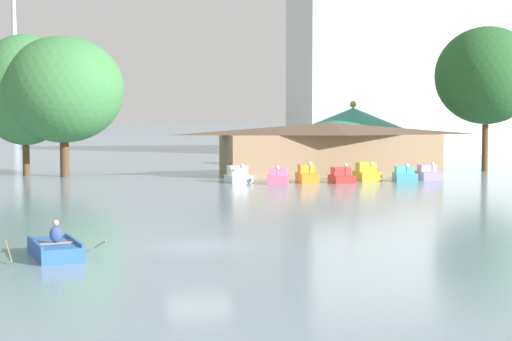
{
  "coord_description": "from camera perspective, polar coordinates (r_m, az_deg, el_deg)",
  "views": [
    {
      "loc": [
        -4.66,
        -29.57,
        4.85
      ],
      "look_at": [
        5.9,
        15.38,
        1.87
      ],
      "focal_mm": 54.63,
      "sensor_mm": 36.0,
      "label": 1
    }
  ],
  "objects": [
    {
      "name": "rowboat_with_rower",
      "position": [
        28.66,
        -14.51,
        -5.58
      ],
      "size": [
        3.53,
        3.45,
        1.36
      ],
      "rotation": [
        0.0,
        0.0,
        1.77
      ],
      "color": "#2D60AD",
      "rests_on": "ground"
    },
    {
      "name": "pedal_boat_red",
      "position": [
        61.09,
        6.29,
        -0.44
      ],
      "size": [
        1.74,
        2.39,
        1.59
      ],
      "rotation": [
        0.0,
        0.0,
        -1.61
      ],
      "color": "red",
      "rests_on": "ground"
    },
    {
      "name": "shoreline_tree_tall_left",
      "position": [
        70.93,
        -16.57,
        5.67
      ],
      "size": [
        8.36,
        8.36,
        12.31
      ],
      "color": "brown",
      "rests_on": "ground"
    },
    {
      "name": "distant_broadcast_tower",
      "position": [
        384.77,
        -17.34,
        11.75
      ],
      "size": [
        7.08,
        7.08,
        140.87
      ],
      "color": "#B7BCC6",
      "rests_on": "ground"
    },
    {
      "name": "boathouse",
      "position": [
        69.26,
        5.45,
        1.66
      ],
      "size": [
        20.36,
        7.07,
        4.65
      ],
      "color": "#9E7F5B",
      "rests_on": "ground"
    },
    {
      "name": "pedal_boat_cyan",
      "position": [
        63.11,
        10.84,
        -0.35
      ],
      "size": [
        2.14,
        2.57,
        1.49
      ],
      "rotation": [
        0.0,
        0.0,
        -1.8
      ],
      "color": "#4CB7CC",
      "rests_on": "ground"
    },
    {
      "name": "shoreline_tree_mid",
      "position": [
        69.17,
        -13.91,
        5.77
      ],
      "size": [
        10.34,
        10.34,
        12.08
      ],
      "color": "brown",
      "rests_on": "ground"
    },
    {
      "name": "pedal_boat_white",
      "position": [
        60.97,
        -1.31,
        -0.39
      ],
      "size": [
        1.9,
        2.58,
        1.52
      ],
      "rotation": [
        0.0,
        0.0,
        -1.48
      ],
      "color": "white",
      "rests_on": "ground"
    },
    {
      "name": "shoreline_tree_right",
      "position": [
        77.73,
        16.51,
        6.67
      ],
      "size": [
        9.67,
        9.67,
        13.75
      ],
      "color": "brown",
      "rests_on": "ground"
    },
    {
      "name": "pedal_boat_pink",
      "position": [
        59.83,
        1.65,
        -0.51
      ],
      "size": [
        2.37,
        3.07,
        1.47
      ],
      "rotation": [
        0.0,
        0.0,
        -1.89
      ],
      "color": "pink",
      "rests_on": "ground"
    },
    {
      "name": "pedal_boat_yellow",
      "position": [
        63.87,
        8.1,
        -0.19
      ],
      "size": [
        1.77,
        2.77,
        1.54
      ],
      "rotation": [
        0.0,
        0.0,
        -1.62
      ],
      "color": "yellow",
      "rests_on": "ground"
    },
    {
      "name": "ground_plane",
      "position": [
        30.32,
        -4.23,
        -5.52
      ],
      "size": [
        2000.0,
        2000.0,
        0.0
      ],
      "primitive_type": "plane",
      "color": "gray"
    },
    {
      "name": "pedal_boat_orange",
      "position": [
        60.85,
        3.75,
        -0.35
      ],
      "size": [
        1.49,
        2.3,
        1.68
      ],
      "rotation": [
        0.0,
        0.0,
        -1.62
      ],
      "color": "orange",
      "rests_on": "ground"
    },
    {
      "name": "pedal_boat_lavender",
      "position": [
        65.46,
        12.48,
        -0.22
      ],
      "size": [
        1.94,
        2.98,
        1.49
      ],
      "rotation": [
        0.0,
        0.0,
        -1.72
      ],
      "color": "#B299D8",
      "rests_on": "ground"
    },
    {
      "name": "background_building_block",
      "position": [
        118.31,
        11.43,
        7.27
      ],
      "size": [
        36.02,
        13.69,
        24.72
      ],
      "color": "silver",
      "rests_on": "ground"
    },
    {
      "name": "green_roof_pavilion",
      "position": [
        80.26,
        7.1,
        2.79
      ],
      "size": [
        12.47,
        12.47,
        6.84
      ],
      "color": "brown",
      "rests_on": "ground"
    }
  ]
}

